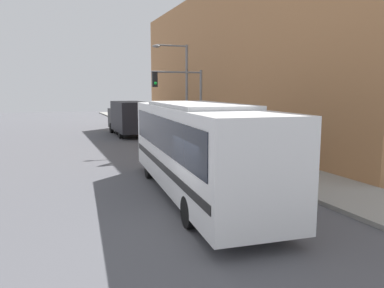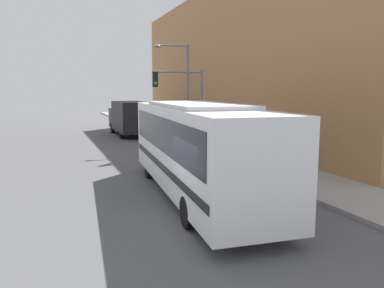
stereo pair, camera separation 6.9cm
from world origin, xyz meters
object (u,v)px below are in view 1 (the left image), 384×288
at_px(delivery_truck, 128,117).
at_px(parking_meter, 213,139).
at_px(fire_hydrant, 258,162).
at_px(city_bus, 197,144).
at_px(pedestrian_near_corner, 262,144).
at_px(pedestrian_mid_block, 287,149).
at_px(traffic_light_pole, 184,95).
at_px(street_lamp, 182,85).

height_order(delivery_truck, parking_meter, delivery_truck).
bearing_deg(fire_hydrant, delivery_truck, 98.80).
height_order(city_bus, fire_hydrant, city_bus).
relative_size(city_bus, fire_hydrant, 15.13).
xyz_separation_m(pedestrian_near_corner, pedestrian_mid_block, (0.43, -1.49, -0.05)).
xyz_separation_m(parking_meter, pedestrian_mid_block, (1.69, -4.78, 0.01)).
height_order(traffic_light_pole, pedestrian_near_corner, traffic_light_pole).
bearing_deg(delivery_truck, parking_meter, -77.57).
bearing_deg(traffic_light_pole, parking_meter, -65.69).
bearing_deg(street_lamp, pedestrian_near_corner, -80.74).
xyz_separation_m(fire_hydrant, parking_meter, (0.00, 4.96, 0.51)).
bearing_deg(pedestrian_near_corner, pedestrian_mid_block, -74.06).
distance_m(fire_hydrant, street_lamp, 10.65).
distance_m(parking_meter, pedestrian_near_corner, 3.52).
height_order(fire_hydrant, parking_meter, parking_meter).
bearing_deg(city_bus, fire_hydrant, 35.78).
bearing_deg(parking_meter, city_bus, -118.79).
bearing_deg(fire_hydrant, pedestrian_mid_block, 6.24).
distance_m(traffic_light_pole, pedestrian_mid_block, 7.94).
distance_m(delivery_truck, fire_hydrant, 16.91).
relative_size(street_lamp, pedestrian_near_corner, 3.73).
bearing_deg(street_lamp, parking_meter, -88.91).
bearing_deg(parking_meter, street_lamp, 91.09).
height_order(traffic_light_pole, parking_meter, traffic_light_pole).
height_order(parking_meter, street_lamp, street_lamp).
relative_size(fire_hydrant, parking_meter, 0.56).
distance_m(delivery_truck, street_lamp, 7.60).
distance_m(traffic_light_pole, pedestrian_near_corner, 6.47).
bearing_deg(delivery_truck, fire_hydrant, -81.20).
bearing_deg(pedestrian_near_corner, delivery_truck, 104.37).
xyz_separation_m(delivery_truck, pedestrian_near_corner, (3.84, -15.00, -0.50)).
bearing_deg(street_lamp, fire_hydrant, -89.45).
height_order(parking_meter, pedestrian_mid_block, pedestrian_mid_block).
height_order(fire_hydrant, traffic_light_pole, traffic_light_pole).
bearing_deg(pedestrian_mid_block, traffic_light_pole, 111.04).
xyz_separation_m(delivery_truck, parking_meter, (2.58, -11.72, -0.56)).
bearing_deg(traffic_light_pole, street_lamp, 71.64).
xyz_separation_m(delivery_truck, pedestrian_mid_block, (4.27, -16.49, -0.55)).
bearing_deg(pedestrian_near_corner, street_lamp, 99.26).
distance_m(delivery_truck, parking_meter, 12.01).
bearing_deg(traffic_light_pole, pedestrian_near_corner, -67.64).
relative_size(delivery_truck, traffic_light_pole, 1.48).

